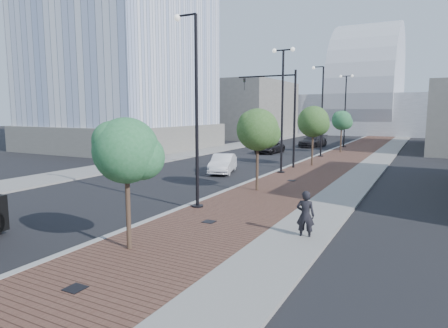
% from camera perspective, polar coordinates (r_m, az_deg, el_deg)
% --- Properties ---
extents(sidewalk, '(7.00, 140.00, 0.12)m').
position_cam_1_polar(sidewalk, '(46.45, 19.23, 1.57)').
color(sidewalk, '#4C2D23').
rests_on(sidewalk, ground).
extents(concrete_strip, '(2.40, 140.00, 0.13)m').
position_cam_1_polar(concrete_strip, '(46.12, 22.55, 1.37)').
color(concrete_strip, slate).
rests_on(concrete_strip, ground).
extents(curb, '(0.30, 140.00, 0.14)m').
position_cam_1_polar(curb, '(47.09, 15.02, 1.83)').
color(curb, gray).
rests_on(curb, ground).
extents(west_sidewalk, '(4.00, 140.00, 0.12)m').
position_cam_1_polar(west_sidewalk, '(51.53, 0.78, 2.57)').
color(west_sidewalk, slate).
rests_on(west_sidewalk, ground).
extents(white_sedan, '(2.77, 4.65, 1.45)m').
position_cam_1_polar(white_sedan, '(29.91, -0.16, 0.07)').
color(white_sedan, silver).
rests_on(white_sedan, ground).
extents(dark_car_mid, '(2.43, 4.74, 1.28)m').
position_cam_1_polar(dark_car_mid, '(44.24, 6.67, 2.42)').
color(dark_car_mid, black).
rests_on(dark_car_mid, ground).
extents(dark_car_far, '(3.02, 5.71, 1.58)m').
position_cam_1_polar(dark_car_far, '(52.93, 12.92, 3.31)').
color(dark_car_far, black).
rests_on(dark_car_far, ground).
extents(pedestrian, '(0.73, 0.53, 1.85)m').
position_cam_1_polar(pedestrian, '(14.76, 11.85, -7.36)').
color(pedestrian, black).
rests_on(pedestrian, ground).
extents(streetlight_1, '(1.44, 0.56, 9.21)m').
position_cam_1_polar(streetlight_1, '(18.55, -4.32, 6.54)').
color(streetlight_1, black).
rests_on(streetlight_1, ground).
extents(streetlight_2, '(1.72, 0.56, 9.28)m').
position_cam_1_polar(streetlight_2, '(29.37, 8.54, 7.86)').
color(streetlight_2, black).
rests_on(streetlight_2, ground).
extents(streetlight_3, '(1.44, 0.56, 9.21)m').
position_cam_1_polar(streetlight_3, '(40.91, 14.00, 7.00)').
color(streetlight_3, black).
rests_on(streetlight_3, ground).
extents(streetlight_4, '(1.72, 0.56, 9.28)m').
position_cam_1_polar(streetlight_4, '(52.61, 17.32, 7.52)').
color(streetlight_4, black).
rests_on(streetlight_4, ground).
extents(traffic_mast, '(5.09, 0.20, 8.00)m').
position_cam_1_polar(traffic_mast, '(32.50, 8.81, 8.13)').
color(traffic_mast, black).
rests_on(traffic_mast, ground).
extents(tree_0, '(2.25, 2.18, 4.54)m').
position_cam_1_polar(tree_0, '(13.12, -13.93, 1.86)').
color(tree_0, '#382619').
rests_on(tree_0, ground).
extents(tree_1, '(2.47, 2.44, 4.89)m').
position_cam_1_polar(tree_1, '(22.50, 5.08, 5.01)').
color(tree_1, '#382619').
rests_on(tree_1, ground).
extents(tree_2, '(2.65, 2.64, 5.17)m').
position_cam_1_polar(tree_2, '(33.87, 13.02, 6.06)').
color(tree_2, '#382619').
rests_on(tree_2, ground).
extents(tree_3, '(2.24, 2.17, 4.78)m').
position_cam_1_polar(tree_3, '(45.57, 16.93, 6.12)').
color(tree_3, '#382619').
rests_on(tree_3, ground).
extents(tower_podium, '(19.00, 19.00, 3.00)m').
position_cam_1_polar(tower_podium, '(51.11, -14.49, 3.90)').
color(tower_podium, '#66635C').
rests_on(tower_podium, ground).
extents(convention_center, '(50.00, 30.00, 50.00)m').
position_cam_1_polar(convention_center, '(91.54, 20.31, 8.10)').
color(convention_center, '#9C9EA5').
rests_on(convention_center, ground).
extents(commercial_block_nw, '(14.00, 20.00, 10.00)m').
position_cam_1_polar(commercial_block_nw, '(72.37, 3.09, 7.98)').
color(commercial_block_nw, '#605D56').
rests_on(commercial_block_nw, ground).
extents(utility_cover_0, '(0.50, 0.50, 0.02)m').
position_cam_1_polar(utility_cover_0, '(11.37, -20.98, -16.65)').
color(utility_cover_0, black).
rests_on(utility_cover_0, sidewalk).
extents(utility_cover_1, '(0.50, 0.50, 0.02)m').
position_cam_1_polar(utility_cover_1, '(16.50, -2.22, -8.44)').
color(utility_cover_1, black).
rests_on(utility_cover_1, sidewalk).
extents(utility_cover_2, '(0.50, 0.50, 0.02)m').
position_cam_1_polar(utility_cover_2, '(26.35, 9.86, -2.40)').
color(utility_cover_2, black).
rests_on(utility_cover_2, sidewalk).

